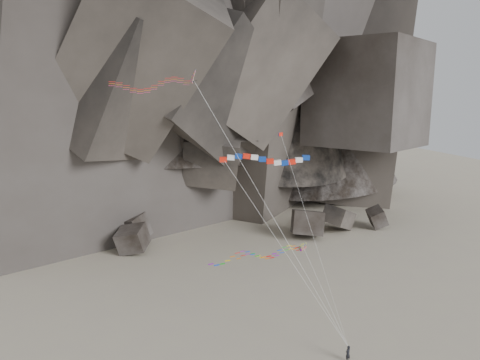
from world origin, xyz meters
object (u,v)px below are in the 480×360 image
object	(u,v)px
delta_kite	(148,84)
pennant_kite	(294,177)
kite_flyer	(348,352)
parafoil_kite	(255,254)
banner_kite	(266,160)

from	to	relation	value
delta_kite	pennant_kite	xyz separation A→B (m)	(15.18, -1.42, -9.86)
kite_flyer	pennant_kite	size ratio (longest dim) A/B	0.09
parafoil_kite	pennant_kite	xyz separation A→B (m)	(3.99, -1.37, 8.95)
banner_kite	pennant_kite	size ratio (longest dim) A/B	0.89
delta_kite	parafoil_kite	bearing A→B (deg)	3.17
delta_kite	parafoil_kite	distance (m)	21.89
kite_flyer	delta_kite	world-z (taller)	delta_kite
delta_kite	pennant_kite	distance (m)	18.15
parafoil_kite	pennant_kite	size ratio (longest dim) A/B	0.62
parafoil_kite	pennant_kite	world-z (taller)	pennant_kite
pennant_kite	banner_kite	bearing A→B (deg)	97.67
parafoil_kite	pennant_kite	distance (m)	9.90
parafoil_kite	delta_kite	bearing A→B (deg)	152.42
delta_kite	pennant_kite	world-z (taller)	delta_kite
kite_flyer	banner_kite	size ratio (longest dim) A/B	0.11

